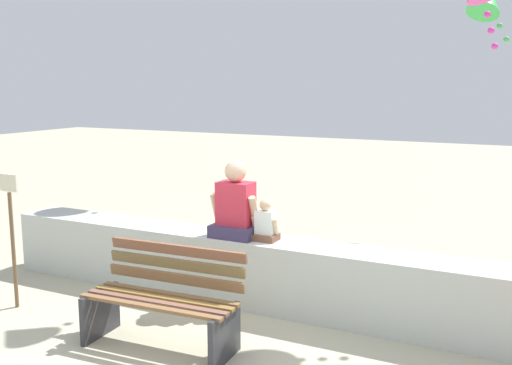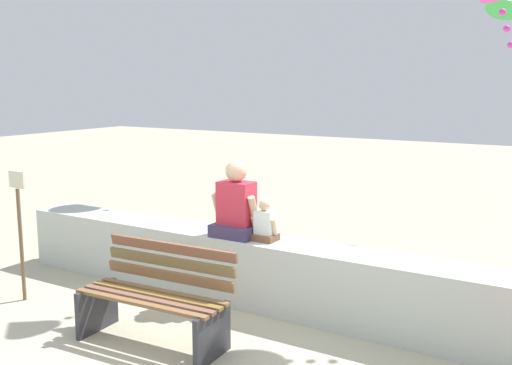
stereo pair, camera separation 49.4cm
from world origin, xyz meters
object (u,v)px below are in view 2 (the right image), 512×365
at_px(person_child, 265,224).
at_px(sign_post, 20,226).
at_px(person_adult, 236,207).
at_px(park_bench, 156,299).

height_order(person_child, sign_post, sign_post).
bearing_deg(person_adult, sign_post, -149.42).
xyz_separation_m(park_bench, person_adult, (0.07, 1.24, 0.64)).
bearing_deg(sign_post, park_bench, -1.59).
relative_size(park_bench, person_adult, 1.76).
xyz_separation_m(person_adult, person_child, (0.35, 0.00, -0.15)).
distance_m(park_bench, person_adult, 1.40).
bearing_deg(park_bench, person_child, 71.30).
distance_m(person_child, sign_post, 2.64).
bearing_deg(sign_post, person_child, 26.73).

